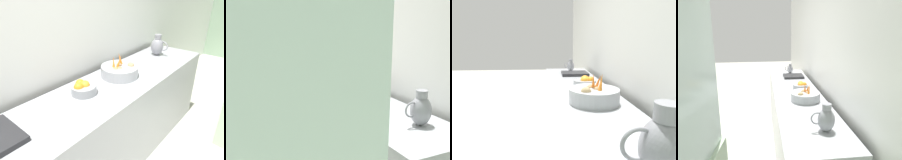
% 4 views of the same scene
% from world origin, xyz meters
% --- Properties ---
extents(tile_wall_left, '(0.10, 7.96, 3.00)m').
position_xyz_m(tile_wall_left, '(-1.95, 0.70, 1.50)').
color(tile_wall_left, white).
rests_on(tile_wall_left, ground_plane).
extents(prep_counter, '(0.63, 3.00, 0.88)m').
position_xyz_m(prep_counter, '(-1.53, 0.20, 0.44)').
color(prep_counter, '#9EA0A5').
rests_on(prep_counter, ground_plane).
extents(vegetable_colander, '(0.36, 0.36, 0.22)m').
position_xyz_m(vegetable_colander, '(-1.58, 0.51, 0.94)').
color(vegetable_colander, '#9EA0A5').
rests_on(vegetable_colander, prep_counter).
extents(orange_bowl, '(0.21, 0.21, 0.11)m').
position_xyz_m(orange_bowl, '(-1.60, 0.06, 0.93)').
color(orange_bowl, gray).
rests_on(orange_bowl, prep_counter).
extents(metal_pitcher_tall, '(0.21, 0.15, 0.25)m').
position_xyz_m(metal_pitcher_tall, '(-1.61, 1.30, 1.00)').
color(metal_pitcher_tall, gray).
rests_on(metal_pitcher_tall, prep_counter).
extents(metal_pitcher_short, '(0.15, 0.11, 0.18)m').
position_xyz_m(metal_pitcher_short, '(-1.58, -1.02, 0.96)').
color(metal_pitcher_short, gray).
rests_on(metal_pitcher_short, prep_counter).
extents(counter_sink_basin, '(0.34, 0.30, 0.04)m').
position_xyz_m(counter_sink_basin, '(-1.60, -0.68, 0.90)').
color(counter_sink_basin, '#232326').
rests_on(counter_sink_basin, prep_counter).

